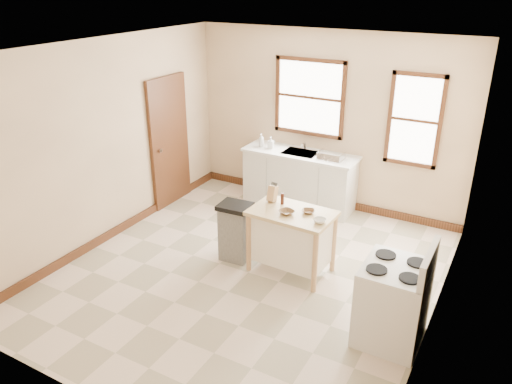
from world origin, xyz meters
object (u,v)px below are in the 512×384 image
(soap_bottle_b, at_px, (271,143))
(pepper_grinder, at_px, (282,199))
(kitchen_island, at_px, (291,241))
(dish_rack, at_px, (331,156))
(bowl_a, at_px, (287,212))
(bowl_c, at_px, (320,221))
(gas_stove, at_px, (394,292))
(trash_bin, at_px, (235,232))
(bowl_b, at_px, (308,211))
(soap_bottle_a, at_px, (261,140))
(knife_block, at_px, (273,194))

(soap_bottle_b, relative_size, pepper_grinder, 1.30)
(soap_bottle_b, relative_size, kitchen_island, 0.19)
(dish_rack, bearing_deg, bowl_a, -75.14)
(bowl_c, relative_size, gas_stove, 0.13)
(trash_bin, distance_m, gas_stove, 2.33)
(dish_rack, xyz_separation_m, bowl_b, (0.39, -1.75, -0.11))
(dish_rack, height_order, kitchen_island, dish_rack)
(bowl_a, distance_m, bowl_b, 0.27)
(soap_bottle_a, xyz_separation_m, gas_stove, (2.90, -2.50, -0.46))
(bowl_a, height_order, trash_bin, bowl_a)
(soap_bottle_b, xyz_separation_m, kitchen_island, (1.25, -1.82, -0.60))
(knife_block, xyz_separation_m, bowl_b, (0.54, -0.09, -0.08))
(soap_bottle_b, xyz_separation_m, gas_stove, (2.72, -2.51, -0.45))
(bowl_a, bearing_deg, soap_bottle_b, 122.48)
(soap_bottle_a, distance_m, trash_bin, 2.11)
(soap_bottle_b, height_order, bowl_a, soap_bottle_b)
(soap_bottle_a, height_order, bowl_c, soap_bottle_a)
(soap_bottle_a, distance_m, gas_stove, 3.86)
(dish_rack, relative_size, bowl_c, 2.56)
(bowl_b, relative_size, trash_bin, 0.20)
(dish_rack, bearing_deg, pepper_grinder, -80.34)
(trash_bin, bearing_deg, knife_block, 26.77)
(dish_rack, bearing_deg, trash_bin, -96.92)
(knife_block, distance_m, bowl_a, 0.41)
(knife_block, bearing_deg, pepper_grinder, -1.40)
(soap_bottle_a, relative_size, bowl_c, 1.48)
(soap_bottle_a, xyz_separation_m, bowl_a, (1.39, -1.91, -0.17))
(pepper_grinder, distance_m, trash_bin, 0.80)
(knife_block, height_order, bowl_c, knife_block)
(dish_rack, distance_m, pepper_grinder, 1.68)
(soap_bottle_b, relative_size, trash_bin, 0.24)
(knife_block, height_order, pepper_grinder, knife_block)
(soap_bottle_a, xyz_separation_m, bowl_b, (1.61, -1.76, -0.17))
(bowl_b, xyz_separation_m, gas_stove, (1.29, -0.75, -0.29))
(soap_bottle_a, relative_size, dish_rack, 0.58)
(kitchen_island, distance_m, bowl_c, 0.61)
(bowl_b, bearing_deg, kitchen_island, -160.67)
(soap_bottle_a, height_order, dish_rack, soap_bottle_a)
(soap_bottle_b, height_order, pepper_grinder, soap_bottle_b)
(knife_block, bearing_deg, bowl_a, -32.47)
(soap_bottle_b, xyz_separation_m, bowl_a, (1.22, -1.91, -0.15))
(kitchen_island, bearing_deg, gas_stove, -22.37)
(kitchen_island, relative_size, bowl_a, 5.64)
(pepper_grinder, bearing_deg, bowl_a, -53.14)
(soap_bottle_b, distance_m, bowl_c, 2.55)
(kitchen_island, bearing_deg, soap_bottle_b, 126.98)
(kitchen_island, height_order, pepper_grinder, pepper_grinder)
(soap_bottle_a, height_order, kitchen_island, soap_bottle_a)
(soap_bottle_a, relative_size, soap_bottle_b, 1.15)
(soap_bottle_a, height_order, soap_bottle_b, soap_bottle_a)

